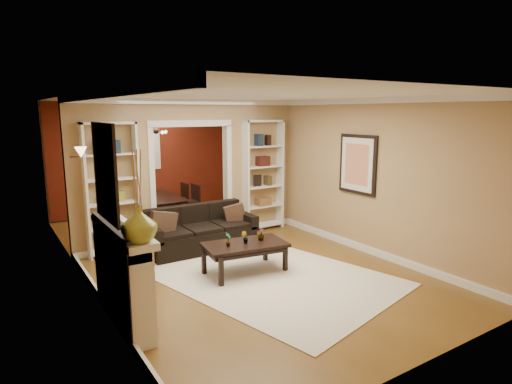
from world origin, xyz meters
TOP-DOWN VIEW (x-y plane):
  - floor at (0.00, 0.00)m, footprint 8.00×8.00m
  - ceiling at (0.00, 0.00)m, footprint 8.00×8.00m
  - wall_back at (0.00, 4.00)m, footprint 8.00×0.00m
  - wall_front at (0.00, -4.00)m, footprint 8.00×0.00m
  - wall_left at (-2.25, 0.00)m, footprint 0.00×8.00m
  - wall_right at (2.25, 0.00)m, footprint 0.00×8.00m
  - partition_wall at (0.00, 1.20)m, footprint 4.50×0.15m
  - red_back_panel at (0.00, 3.97)m, footprint 4.44×0.04m
  - dining_window at (0.00, 3.93)m, footprint 0.78×0.03m
  - area_rug at (0.13, -1.28)m, footprint 3.38×4.14m
  - sofa at (-0.18, 0.45)m, footprint 2.00×0.86m
  - pillow_left at (-0.89, 0.43)m, footprint 0.47×0.18m
  - pillow_right at (0.53, 0.43)m, footprint 0.39×0.21m
  - coffee_table at (-0.09, -0.95)m, footprint 1.34×0.85m
  - plant_left at (-0.38, -0.95)m, footprint 0.14×0.14m
  - plant_center at (-0.09, -0.95)m, footprint 0.13×0.13m
  - plant_right at (0.20, -0.95)m, footprint 0.11×0.11m
  - bookshelf_left at (-1.55, 1.03)m, footprint 0.90×0.30m
  - bookshelf_right at (1.55, 1.03)m, footprint 0.90×0.30m
  - fireplace at (-2.09, -1.50)m, footprint 0.32×1.70m
  - vase at (-2.09, -2.20)m, footprint 0.48×0.48m
  - mirror at (-2.23, -1.50)m, footprint 0.03×0.95m
  - wall_sconce at (-2.15, 0.55)m, footprint 0.18×0.18m
  - framed_art at (2.21, -1.00)m, footprint 0.04×0.85m
  - dining_table at (-0.07, 2.87)m, footprint 1.62×0.90m
  - dining_chair_nw at (-0.62, 2.57)m, footprint 0.45×0.45m
  - dining_chair_ne at (0.48, 2.57)m, footprint 0.50×0.50m
  - dining_chair_sw at (-0.62, 3.17)m, footprint 0.44×0.44m
  - dining_chair_se at (0.48, 3.17)m, footprint 0.49×0.49m
  - chandelier at (0.00, 2.70)m, footprint 0.50×0.50m

SIDE VIEW (x-z plane):
  - floor at x=0.00m, z-range 0.00..0.00m
  - area_rug at x=0.13m, z-range 0.00..0.01m
  - coffee_table at x=-0.09m, z-range 0.00..0.48m
  - dining_table at x=-0.07m, z-range 0.00..0.57m
  - dining_chair_sw at x=-0.62m, z-range 0.00..0.76m
  - sofa at x=-0.18m, z-range 0.00..0.78m
  - dining_chair_se at x=0.48m, z-range 0.00..0.79m
  - dining_chair_ne at x=0.48m, z-range 0.00..0.85m
  - dining_chair_nw at x=-0.62m, z-range 0.00..0.90m
  - plant_center at x=-0.09m, z-range 0.48..0.66m
  - pillow_right at x=0.53m, z-range 0.38..0.76m
  - plant_right at x=0.20m, z-range 0.48..0.66m
  - fireplace at x=-2.09m, z-range 0.00..1.16m
  - plant_left at x=-0.38m, z-range 0.48..0.69m
  - pillow_left at x=-0.89m, z-range 0.38..0.85m
  - bookshelf_left at x=-1.55m, z-range 0.00..2.30m
  - bookshelf_right at x=1.55m, z-range 0.00..2.30m
  - red_back_panel at x=0.00m, z-range 0.00..2.64m
  - vase at x=-2.09m, z-range 1.16..1.54m
  - wall_back at x=0.00m, z-range -2.65..5.35m
  - wall_front at x=0.00m, z-range -2.65..5.35m
  - wall_left at x=-2.25m, z-range -2.65..5.35m
  - wall_right at x=2.25m, z-range -2.65..5.35m
  - partition_wall at x=0.00m, z-range 0.00..2.70m
  - dining_window at x=0.00m, z-range 1.06..2.04m
  - framed_art at x=2.21m, z-range 1.02..2.08m
  - mirror at x=-2.23m, z-range 1.25..2.35m
  - wall_sconce at x=-2.15m, z-range 1.72..1.94m
  - chandelier at x=0.00m, z-range 1.87..2.17m
  - ceiling at x=0.00m, z-range 2.70..2.70m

